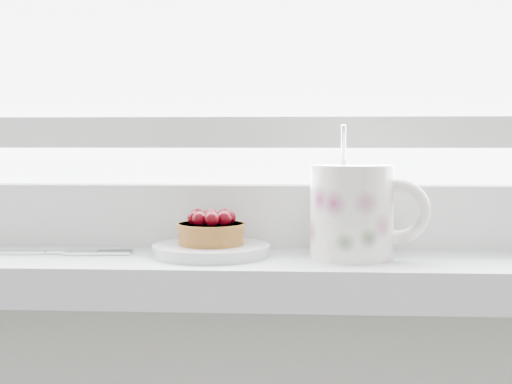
# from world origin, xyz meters

# --- Properties ---
(saucer) EXTENTS (0.12, 0.12, 0.01)m
(saucer) POSITION_xyz_m (-0.05, 1.89, 0.95)
(saucer) COLOR silver
(saucer) RESTS_ON windowsill
(raspberry_tart) EXTENTS (0.07, 0.07, 0.04)m
(raspberry_tart) POSITION_xyz_m (-0.05, 1.89, 0.97)
(raspberry_tart) COLOR brown
(raspberry_tart) RESTS_ON saucer
(floral_mug) EXTENTS (0.13, 0.10, 0.14)m
(floral_mug) POSITION_xyz_m (0.09, 1.88, 0.99)
(floral_mug) COLOR white
(floral_mug) RESTS_ON windowsill
(fork) EXTENTS (0.22, 0.04, 0.00)m
(fork) POSITION_xyz_m (-0.25, 1.88, 0.94)
(fork) COLOR silver
(fork) RESTS_ON windowsill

